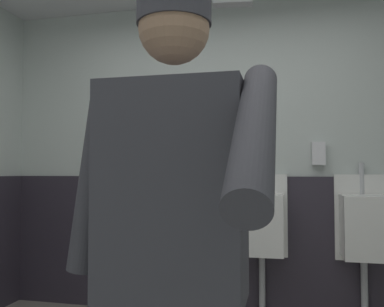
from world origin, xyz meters
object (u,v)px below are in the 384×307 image
at_px(urinal_right, 366,226).
at_px(person, 173,238).
at_px(soap_dispenser, 319,154).
at_px(urinal_left, 167,220).
at_px(urinal_middle, 261,223).

height_order(urinal_right, person, person).
height_order(person, soap_dispenser, person).
bearing_deg(urinal_left, urinal_right, 0.00).
bearing_deg(urinal_right, person, -113.45).
relative_size(urinal_left, urinal_middle, 1.00).
height_order(urinal_right, soap_dispenser, soap_dispenser).
relative_size(urinal_left, urinal_right, 1.00).
bearing_deg(urinal_middle, urinal_left, 180.00).
relative_size(urinal_middle, soap_dispenser, 6.89).
distance_m(urinal_middle, urinal_right, 0.75).
xyz_separation_m(urinal_left, person, (0.62, -2.04, 0.21)).
xyz_separation_m(person, soap_dispenser, (0.57, 2.15, 0.33)).
xyz_separation_m(urinal_middle, person, (-0.13, -2.04, 0.21)).
bearing_deg(person, soap_dispenser, 75.10).
bearing_deg(soap_dispenser, person, -104.90).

